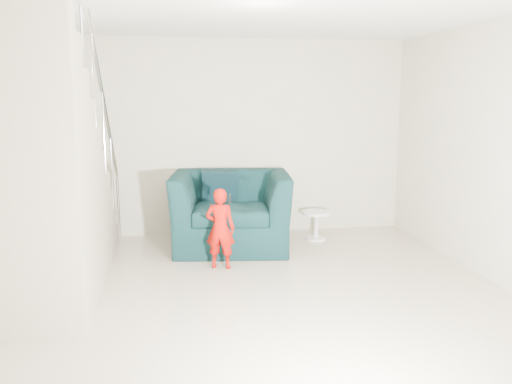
# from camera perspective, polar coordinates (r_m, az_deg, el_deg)

# --- Properties ---
(floor) EXTENTS (5.50, 5.50, 0.00)m
(floor) POSITION_cam_1_polar(r_m,az_deg,el_deg) (5.18, 0.43, -11.65)
(floor) COLOR tan
(floor) RESTS_ON ground
(ceiling) EXTENTS (5.50, 5.50, 0.00)m
(ceiling) POSITION_cam_1_polar(r_m,az_deg,el_deg) (4.88, 0.48, 19.28)
(ceiling) COLOR silver
(ceiling) RESTS_ON back_wall
(back_wall) EXTENTS (5.00, 0.00, 5.00)m
(back_wall) POSITION_cam_1_polar(r_m,az_deg,el_deg) (7.57, -2.96, 5.72)
(back_wall) COLOR #B1AD90
(back_wall) RESTS_ON floor
(front_wall) EXTENTS (5.00, 0.00, 5.00)m
(front_wall) POSITION_cam_1_polar(r_m,az_deg,el_deg) (2.23, 12.14, -4.85)
(front_wall) COLOR #B1AD90
(front_wall) RESTS_ON floor
(armchair) EXTENTS (1.62, 1.45, 0.96)m
(armchair) POSITION_cam_1_polar(r_m,az_deg,el_deg) (6.93, -2.65, -1.94)
(armchair) COLOR black
(armchair) RESTS_ON floor
(toddler) EXTENTS (0.39, 0.31, 0.92)m
(toddler) POSITION_cam_1_polar(r_m,az_deg,el_deg) (6.09, -3.79, -3.84)
(toddler) COLOR #9A0B04
(toddler) RESTS_ON floor
(side_table) EXTENTS (0.39, 0.39, 0.39)m
(side_table) POSITION_cam_1_polar(r_m,az_deg,el_deg) (7.36, 6.36, -3.01)
(side_table) COLOR silver
(side_table) RESTS_ON floor
(staircase) EXTENTS (1.02, 3.03, 3.62)m
(staircase) POSITION_cam_1_polar(r_m,az_deg,el_deg) (5.53, -21.46, -0.76)
(staircase) COLOR #ADA089
(staircase) RESTS_ON floor
(cushion) EXTENTS (0.47, 0.22, 0.47)m
(cushion) POSITION_cam_1_polar(r_m,az_deg,el_deg) (7.22, -3.87, 0.51)
(cushion) COLOR black
(cushion) RESTS_ON armchair
(throw) EXTENTS (0.05, 0.50, 0.56)m
(throw) POSITION_cam_1_polar(r_m,az_deg,el_deg) (6.89, -7.99, -1.06)
(throw) COLOR black
(throw) RESTS_ON armchair
(phone) EXTENTS (0.03, 0.05, 0.10)m
(phone) POSITION_cam_1_polar(r_m,az_deg,el_deg) (5.98, -2.77, -0.76)
(phone) COLOR black
(phone) RESTS_ON toddler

